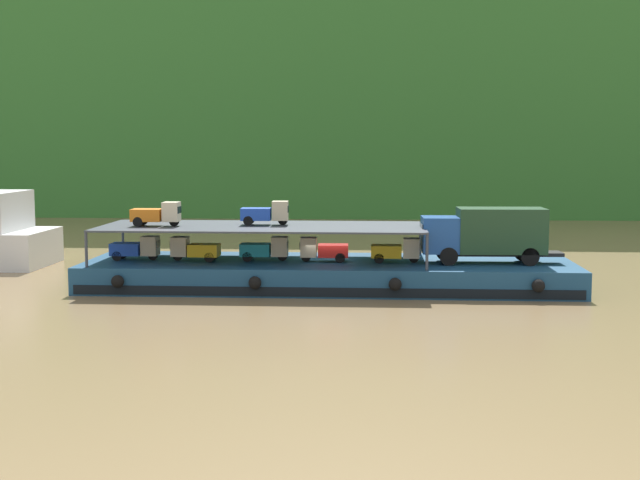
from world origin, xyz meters
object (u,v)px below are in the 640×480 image
Objects in this scene: covered_lorry at (487,233)px; mini_truck_lower_mid at (265,249)px; cargo_barge at (329,274)px; mini_truck_lower_aft at (195,249)px; mini_truck_lower_stern at (136,248)px; mini_truck_upper_stern at (157,214)px; mini_truck_upper_mid at (266,213)px; mini_truck_lower_fore at (323,249)px; mini_truck_lower_bow at (396,250)px.

covered_lorry reaches higher than mini_truck_lower_mid.
mini_truck_lower_aft is (-7.66, -0.48, 1.44)m from cargo_barge.
mini_truck_lower_mid is at bearing 1.17° from mini_truck_lower_stern.
mini_truck_lower_stern is at bearing 176.12° from mini_truck_lower_aft.
mini_truck_lower_stern is at bearing -178.73° from cargo_barge.
cargo_barge is 10.10× the size of mini_truck_upper_stern.
mini_truck_lower_mid is 2.08m from mini_truck_upper_mid.
mini_truck_lower_fore is 1.00× the size of mini_truck_upper_mid.
mini_truck_lower_mid is 6.46m from mini_truck_upper_stern.
mini_truck_lower_aft is 2.91m from mini_truck_upper_stern.
mini_truck_lower_mid is at bearing 178.03° from mini_truck_lower_bow.
mini_truck_upper_mid reaches higher than mini_truck_lower_fore.
mini_truck_upper_stern is at bearing -175.24° from mini_truck_lower_mid.
mini_truck_lower_mid is (4.01, 0.39, 0.00)m from mini_truck_lower_aft.
covered_lorry is at bearing 0.52° from mini_truck_lower_aft.
covered_lorry is 2.85× the size of mini_truck_lower_fore.
mini_truck_upper_mid is (-0.03, 0.58, 2.00)m from mini_truck_lower_mid.
mini_truck_lower_bow is 13.75m from mini_truck_upper_stern.
mini_truck_lower_stern is 2.44m from mini_truck_upper_stern.
mini_truck_lower_aft is 1.00× the size of mini_truck_lower_fore.
mini_truck_lower_fore is (3.34, -0.17, 0.00)m from mini_truck_lower_mid.
mini_truck_lower_aft is at bearing -179.35° from mini_truck_lower_bow.
mini_truck_lower_bow is 1.01× the size of mini_truck_upper_stern.
mini_truck_lower_bow is (4.14, -0.08, 0.00)m from mini_truck_lower_fore.
mini_truck_upper_mid is at bearing 173.68° from mini_truck_lower_bow.
covered_lorry is 12.55m from mini_truck_lower_mid.
mini_truck_upper_stern is (-9.76, -0.60, 3.44)m from cargo_barge.
mini_truck_upper_stern reaches higher than mini_truck_lower_stern.
mini_truck_lower_bow reaches higher than cargo_barge.
mini_truck_lower_aft is 7.36m from mini_truck_lower_fore.
covered_lorry is 2.88× the size of mini_truck_upper_stern.
mini_truck_lower_aft is (3.46, -0.23, 0.00)m from mini_truck_lower_stern.
cargo_barge is 9.98× the size of mini_truck_lower_fore.
mini_truck_upper_stern is (-6.12, -0.51, 2.00)m from mini_truck_lower_mid.
mini_truck_upper_mid is (3.98, 0.96, 2.00)m from mini_truck_lower_aft.
mini_truck_upper_mid reaches higher than cargo_barge.
mini_truck_lower_bow is (-5.03, -0.02, -1.00)m from covered_lorry.
mini_truck_lower_stern and mini_truck_lower_aft have the same top height.
mini_truck_lower_stern is 14.96m from mini_truck_lower_bow.
mini_truck_upper_stern and mini_truck_upper_mid have the same top height.
covered_lorry reaches higher than mini_truck_lower_aft.
mini_truck_lower_mid is 0.99× the size of mini_truck_upper_mid.
mini_truck_upper_mid is (7.44, 0.73, 2.00)m from mini_truck_lower_stern.
mini_truck_lower_fore is at bearing -12.52° from mini_truck_upper_mid.
covered_lorry reaches higher than mini_truck_lower_bow.
mini_truck_upper_mid is at bearing 10.11° from mini_truck_upper_stern.
covered_lorry is at bearing -1.09° from mini_truck_lower_mid.
covered_lorry is 2.87× the size of mini_truck_lower_stern.
mini_truck_upper_stern is (-9.46, -0.34, 2.00)m from mini_truck_lower_fore.
covered_lorry is 2.88× the size of mini_truck_lower_mid.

